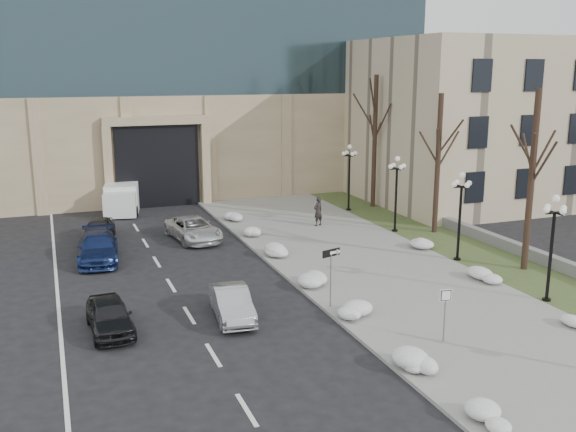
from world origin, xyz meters
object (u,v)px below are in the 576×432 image
car_c (98,248)px  car_d (194,229)px  car_a (110,316)px  pedestrian (318,211)px  lamppost_a (553,234)px  one_way_sign (334,259)px  box_truck (123,197)px  lamppost_d (349,169)px  car_b (232,303)px  car_e (98,229)px  lamppost_b (461,204)px  keep_sign (445,304)px  lamppost_c (396,184)px

car_c → car_d: bearing=28.7°
car_a → car_c: size_ratio=0.78×
pedestrian → lamppost_a: lamppost_a is taller
one_way_sign → car_a: bearing=157.5°
car_c → box_truck: (2.70, 12.35, 0.27)m
car_d → lamppost_d: size_ratio=1.02×
car_b → car_d: bearing=90.1°
car_a → pedestrian: pedestrian is taller
car_e → pedestrian: size_ratio=2.13×
car_c → box_truck: size_ratio=0.74×
car_d → lamppost_b: size_ratio=1.02×
car_c → keep_sign: bearing=-49.0°
lamppost_b → car_b: bearing=-165.6°
car_e → car_a: bearing=-79.4°
lamppost_b → pedestrian: bearing=112.4°
car_a → lamppost_d: lamppost_d is taller
pedestrian → lamppost_a: size_ratio=0.39×
one_way_sign → keep_sign: 5.31m
lamppost_a → keep_sign: bearing=-162.5°
car_b → one_way_sign: 4.60m
car_c → lamppost_a: (17.62, -13.28, 2.36)m
car_e → lamppost_b: size_ratio=0.83×
car_a → car_e: (0.73, 14.11, 0.02)m
pedestrian → lamppost_d: bearing=-159.5°
car_d → lamppost_b: bearing=-45.7°
car_e → lamppost_b: bearing=-19.1°
car_c → keep_sign: 18.90m
one_way_sign → pedestrian: bearing=51.4°
car_a → car_d: car_d is taller
car_a → keep_sign: keep_sign is taller
car_b → lamppost_d: (13.23, 16.41, 2.43)m
car_a → lamppost_b: lamppost_b is taller
lamppost_b → keep_sign: bearing=-127.8°
car_e → lamppost_a: 24.72m
lamppost_d → car_e: bearing=-173.5°
car_c → lamppost_d: lamppost_d is taller
car_e → lamppost_a: size_ratio=0.83×
car_e → box_truck: 8.43m
lamppost_a → car_d: bearing=127.4°
pedestrian → lamppost_c: 5.28m
car_d → box_truck: size_ratio=0.73×
car_d → lamppost_b: (12.00, -9.18, 2.40)m
car_d → car_e: bearing=152.5°
box_truck → lamppost_c: size_ratio=1.40×
car_a → lamppost_b: bearing=7.3°
lamppost_b → one_way_sign: bearing=-156.8°
car_a → car_b: car_a is taller
pedestrian → lamppost_c: size_ratio=0.39×
car_a → lamppost_c: bearing=25.6°
car_a → one_way_sign: 9.24m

